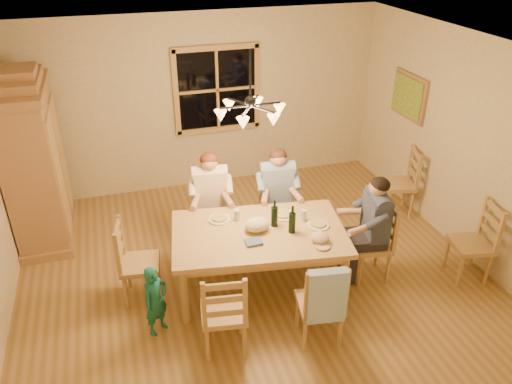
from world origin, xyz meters
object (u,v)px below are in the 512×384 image
object	(u,v)px
chandelier	(250,110)
chair_end_left	(142,275)
chair_far_left	(212,226)
chair_end_right	(369,255)
chair_far_right	(277,221)
dining_table	(259,239)
chair_spare_front	(468,255)
child	(156,301)
adult_woman	(210,190)
adult_slate_man	(375,216)
armoire	(35,165)
adult_plaid_man	(277,185)
chair_near_right	(319,314)
chair_spare_back	(397,193)
chair_near_left	(224,324)
wine_bottle_b	(292,219)
wine_bottle_a	(274,213)

from	to	relation	value
chandelier	chair_end_left	bearing A→B (deg)	-176.05
chair_far_left	chair_end_right	world-z (taller)	same
chandelier	chair_far_right	size ratio (longest dim) A/B	0.78
dining_table	chair_far_right	size ratio (longest dim) A/B	2.11
chair_end_left	chair_spare_front	distance (m)	3.85
chair_far_left	child	distance (m)	1.64
chair_end_right	adult_woman	distance (m)	2.10
chair_far_left	adult_slate_man	bearing A→B (deg)	153.43
armoire	adult_slate_man	xyz separation A→B (m)	(3.75, -2.10, -0.22)
chair_end_right	adult_slate_man	distance (m)	0.54
adult_woman	adult_plaid_man	bearing A→B (deg)	180.00
chair_near_right	chair_spare_back	bearing A→B (deg)	52.54
chair_far_right	chair_near_left	world-z (taller)	same
child	adult_woman	bearing A→B (deg)	20.19
chair_near_right	adult_woman	size ratio (longest dim) A/B	1.13
adult_slate_man	wine_bottle_b	distance (m)	0.98
chair_end_right	armoire	bearing A→B (deg)	69.56
chandelier	chair_far_right	distance (m)	1.93
wine_bottle_a	adult_woman	bearing A→B (deg)	120.62
wine_bottle_a	chair_spare_front	xyz separation A→B (m)	(2.24, -0.62, -0.62)
adult_slate_man	chair_spare_front	size ratio (longest dim) A/B	0.88
adult_plaid_man	chair_spare_back	xyz separation A→B (m)	(1.94, 0.20, -0.54)
armoire	chair_end_right	distance (m)	4.36
chair_far_right	chair_spare_front	xyz separation A→B (m)	(1.94, -1.40, 0.00)
armoire	chair_near_right	bearing A→B (deg)	-46.13
child	chandelier	bearing A→B (deg)	-7.17
dining_table	chair_near_right	size ratio (longest dim) A/B	2.11
chair_near_left	armoire	bearing A→B (deg)	132.47
dining_table	chair_spare_front	xyz separation A→B (m)	(2.45, -0.56, -0.36)
chair_near_right	child	bearing A→B (deg)	168.65
chair_near_left	wine_bottle_b	world-z (taller)	wine_bottle_b
chair_far_left	adult_plaid_man	world-z (taller)	adult_plaid_man
armoire	chair_spare_back	xyz separation A→B (m)	(4.87, -0.86, -0.75)
chair_near_left	adult_slate_man	distance (m)	2.10
chandelier	adult_plaid_man	distance (m)	1.45
chair_far_right	wine_bottle_a	size ratio (longest dim) A/B	3.00
chair_end_right	adult_woman	size ratio (longest dim) A/B	1.13
adult_slate_man	child	world-z (taller)	adult_slate_man
wine_bottle_a	chair_far_left	bearing A→B (deg)	120.62
wine_bottle_b	child	size ratio (longest dim) A/B	0.41
chair_spare_back	adult_slate_man	bearing A→B (deg)	153.93
adult_plaid_man	chair_end_right	bearing A→B (deg)	136.64
chair_far_left	chair_spare_back	world-z (taller)	same
adult_woman	child	xyz separation A→B (m)	(-0.89, -1.37, -0.44)
wine_bottle_b	chair_far_left	bearing A→B (deg)	122.05
chandelier	chair_end_left	xyz separation A→B (m)	(-1.32, -0.09, -1.77)
chandelier	chair_end_left	size ratio (longest dim) A/B	0.78
chair_far_left	chair_end_left	size ratio (longest dim) A/B	1.00
chair_far_right	chair_spare_back	distance (m)	1.95
child	chair_spare_front	bearing A→B (deg)	-39.19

